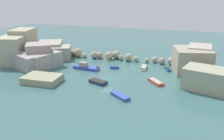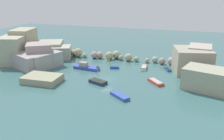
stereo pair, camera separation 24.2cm
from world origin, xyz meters
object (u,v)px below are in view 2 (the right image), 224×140
(moored_boat_1, at_px, (86,67))
(moored_boat_0, at_px, (156,82))
(moored_boat_3, at_px, (114,67))
(channel_buoy, at_px, (109,60))
(stone_dock, at_px, (42,79))
(moored_boat_2, at_px, (144,67))
(moored_boat_4, at_px, (120,96))
(moored_boat_5, at_px, (98,82))
(moored_boat_6, at_px, (168,69))

(moored_boat_1, bearing_deg, moored_boat_0, 172.58)
(moored_boat_0, height_order, moored_boat_1, moored_boat_1)
(moored_boat_3, bearing_deg, channel_buoy, 104.36)
(stone_dock, relative_size, channel_buoy, 14.74)
(moored_boat_2, distance_m, moored_boat_4, 19.25)
(moored_boat_2, bearing_deg, moored_boat_4, 171.23)
(channel_buoy, height_order, moored_boat_5, moored_boat_5)
(stone_dock, relative_size, moored_boat_2, 1.85)
(channel_buoy, distance_m, moored_boat_4, 25.25)
(moored_boat_0, height_order, moored_boat_2, moored_boat_2)
(moored_boat_0, xyz_separation_m, moored_boat_3, (-12.09, 7.43, 0.01))
(moored_boat_4, bearing_deg, stone_dock, -150.81)
(moored_boat_1, distance_m, moored_boat_4, 19.70)
(moored_boat_4, bearing_deg, moored_boat_2, 123.99)
(moored_boat_3, relative_size, moored_boat_6, 0.85)
(stone_dock, distance_m, channel_buoy, 22.40)
(stone_dock, relative_size, moored_boat_1, 1.14)
(moored_boat_2, height_order, moored_boat_6, moored_boat_2)
(moored_boat_1, relative_size, moored_boat_2, 1.62)
(stone_dock, distance_m, moored_boat_4, 19.21)
(moored_boat_6, bearing_deg, moored_boat_4, 134.41)
(moored_boat_5, bearing_deg, moored_boat_6, 67.08)
(stone_dock, relative_size, moored_boat_5, 1.41)
(stone_dock, distance_m, moored_boat_1, 12.93)
(moored_boat_5, bearing_deg, stone_dock, -144.46)
(moored_boat_3, bearing_deg, moored_boat_1, -174.26)
(moored_boat_6, bearing_deg, moored_boat_3, 75.23)
(moored_boat_1, height_order, moored_boat_4, moored_boat_1)
(stone_dock, bearing_deg, moored_boat_3, 49.81)
(channel_buoy, bearing_deg, moored_boat_0, -40.31)
(moored_boat_1, relative_size, moored_boat_5, 1.24)
(moored_boat_1, bearing_deg, channel_buoy, -105.17)
(moored_boat_0, xyz_separation_m, moored_boat_4, (-5.46, -9.76, 0.01))
(moored_boat_0, height_order, moored_boat_3, moored_boat_0)
(moored_boat_4, bearing_deg, channel_buoy, 150.56)
(moored_boat_6, bearing_deg, stone_dock, 97.60)
(stone_dock, bearing_deg, moored_boat_5, 14.50)
(moored_boat_3, xyz_separation_m, moored_boat_4, (6.62, -17.19, -0.00))
(channel_buoy, distance_m, moored_boat_1, 9.49)
(moored_boat_2, bearing_deg, moored_boat_0, -160.35)
(moored_boat_3, bearing_deg, moored_boat_6, -5.68)
(moored_boat_0, bearing_deg, moored_boat_6, -49.78)
(moored_boat_0, bearing_deg, moored_boat_2, -15.43)
(channel_buoy, xyz_separation_m, moored_boat_4, (10.24, -23.08, 0.04))
(stone_dock, distance_m, moored_boat_3, 19.25)
(moored_boat_0, height_order, moored_boat_4, moored_boat_4)
(moored_boat_0, distance_m, moored_boat_5, 12.92)
(moored_boat_4, bearing_deg, moored_boat_5, 176.84)
(channel_buoy, xyz_separation_m, moored_boat_6, (17.24, -3.12, -0.03))
(moored_boat_2, xyz_separation_m, moored_boat_3, (-7.51, -2.04, -0.05))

